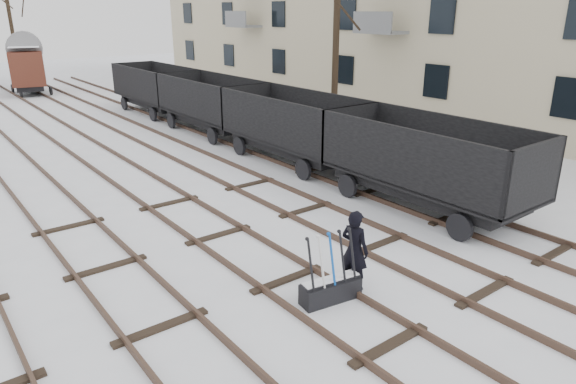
# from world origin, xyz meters

# --- Properties ---
(ground) EXTENTS (120.00, 120.00, 0.00)m
(ground) POSITION_xyz_m (0.00, 0.00, 0.00)
(ground) COLOR white
(ground) RESTS_ON ground
(tracks) EXTENTS (13.90, 52.00, 0.16)m
(tracks) POSITION_xyz_m (-0.00, 13.67, 0.07)
(tracks) COLOR black
(tracks) RESTS_ON ground
(ground_frame) EXTENTS (1.35, 0.61, 1.49)m
(ground_frame) POSITION_xyz_m (0.20, -1.20, 0.28)
(ground_frame) COLOR black
(ground_frame) RESTS_ON ground
(worker) EXTENTS (0.55, 0.73, 1.78)m
(worker) POSITION_xyz_m (0.95, -1.10, 0.89)
(worker) COLOR black
(worker) RESTS_ON ground
(freight_wagon_a) EXTENTS (2.60, 6.50, 2.66)m
(freight_wagon_a) POSITION_xyz_m (6.00, 1.02, 1.02)
(freight_wagon_a) COLOR black
(freight_wagon_a) RESTS_ON ground
(freight_wagon_b) EXTENTS (2.60, 6.50, 2.66)m
(freight_wagon_b) POSITION_xyz_m (6.00, 7.42, 1.02)
(freight_wagon_b) COLOR black
(freight_wagon_b) RESTS_ON ground
(freight_wagon_c) EXTENTS (2.60, 6.50, 2.66)m
(freight_wagon_c) POSITION_xyz_m (6.00, 13.82, 1.02)
(freight_wagon_c) COLOR black
(freight_wagon_c) RESTS_ON ground
(freight_wagon_d) EXTENTS (2.60, 6.50, 2.66)m
(freight_wagon_d) POSITION_xyz_m (6.00, 20.22, 1.02)
(freight_wagon_d) COLOR black
(freight_wagon_d) RESTS_ON ground
(box_van_wagon) EXTENTS (3.23, 4.78, 3.34)m
(box_van_wagon) POSITION_xyz_m (1.86, 32.42, 1.94)
(box_van_wagon) COLOR black
(box_van_wagon) RESTS_ON ground
(tree_near) EXTENTS (0.30, 0.30, 8.53)m
(tree_near) POSITION_xyz_m (10.44, 9.94, 4.27)
(tree_near) COLOR black
(tree_near) RESTS_ON ground
(tree_far_right) EXTENTS (0.30, 0.30, 9.16)m
(tree_far_right) POSITION_xyz_m (2.69, 40.12, 4.58)
(tree_far_right) COLOR black
(tree_far_right) RESTS_ON ground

